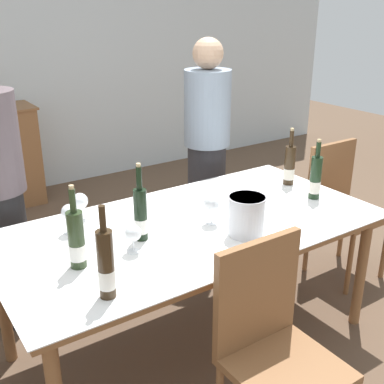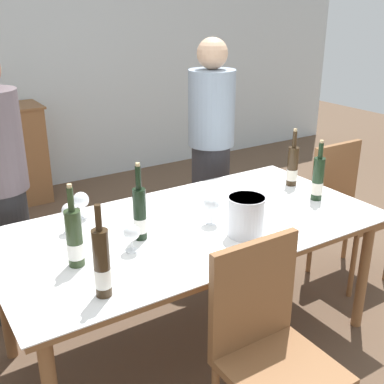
{
  "view_description": "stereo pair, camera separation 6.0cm",
  "coord_description": "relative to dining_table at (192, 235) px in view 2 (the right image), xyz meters",
  "views": [
    {
      "loc": [
        -1.26,
        -1.87,
        1.8
      ],
      "look_at": [
        0.0,
        0.0,
        0.91
      ],
      "focal_mm": 45.0,
      "sensor_mm": 36.0,
      "label": 1
    },
    {
      "loc": [
        -1.21,
        -1.91,
        1.8
      ],
      "look_at": [
        0.0,
        0.0,
        0.91
      ],
      "focal_mm": 45.0,
      "sensor_mm": 36.0,
      "label": 2
    }
  ],
  "objects": [
    {
      "name": "person_guest_left",
      "position": [
        0.7,
        0.85,
        0.13
      ],
      "size": [
        0.33,
        0.33,
        1.59
      ],
      "color": "#2D2D33",
      "rests_on": "ground_plane"
    },
    {
      "name": "chair_right_end",
      "position": [
        1.29,
        0.09,
        -0.14
      ],
      "size": [
        0.42,
        0.42,
        0.92
      ],
      "color": "brown",
      "rests_on": "ground_plane"
    },
    {
      "name": "wine_bottle_3",
      "position": [
        -0.65,
        -0.08,
        0.19
      ],
      "size": [
        0.07,
        0.07,
        0.38
      ],
      "color": "#28381E",
      "rests_on": "dining_table"
    },
    {
      "name": "person_host",
      "position": [
        -0.78,
        0.78,
        0.12
      ],
      "size": [
        0.33,
        0.33,
        1.59
      ],
      "color": "#262628",
      "rests_on": "ground_plane"
    },
    {
      "name": "dining_table",
      "position": [
        0.0,
        0.0,
        0.0
      ],
      "size": [
        2.0,
        1.02,
        0.73
      ],
      "color": "brown",
      "rests_on": "ground_plane"
    },
    {
      "name": "wine_bottle_2",
      "position": [
        0.8,
        -0.1,
        0.18
      ],
      "size": [
        0.07,
        0.07,
        0.36
      ],
      "color": "black",
      "rests_on": "dining_table"
    },
    {
      "name": "chair_near_front",
      "position": [
        -0.11,
        -0.74,
        -0.14
      ],
      "size": [
        0.42,
        0.42,
        0.94
      ],
      "color": "brown",
      "rests_on": "ground_plane"
    },
    {
      "name": "wine_bottle_1",
      "position": [
        0.84,
        0.15,
        0.18
      ],
      "size": [
        0.07,
        0.07,
        0.36
      ],
      "color": "#332314",
      "rests_on": "dining_table"
    },
    {
      "name": "wine_glass_1",
      "position": [
        0.09,
        -0.05,
        0.17
      ],
      "size": [
        0.09,
        0.09,
        0.16
      ],
      "color": "white",
      "rests_on": "dining_table"
    },
    {
      "name": "wine_glass_2",
      "position": [
        -0.45,
        0.38,
        0.16
      ],
      "size": [
        0.09,
        0.09,
        0.15
      ],
      "color": "white",
      "rests_on": "dining_table"
    },
    {
      "name": "back_wall",
      "position": [
        0.0,
        2.95,
        0.73
      ],
      "size": [
        8.0,
        0.1,
        2.8
      ],
      "color": "silver",
      "rests_on": "ground_plane"
    },
    {
      "name": "wine_glass_3",
      "position": [
        -0.56,
        0.26,
        0.17
      ],
      "size": [
        0.08,
        0.08,
        0.15
      ],
      "color": "white",
      "rests_on": "dining_table"
    },
    {
      "name": "wine_glass_0",
      "position": [
        -0.39,
        -0.1,
        0.15
      ],
      "size": [
        0.08,
        0.08,
        0.14
      ],
      "color": "white",
      "rests_on": "dining_table"
    },
    {
      "name": "wine_bottle_0",
      "position": [
        -0.64,
        -0.36,
        0.2
      ],
      "size": [
        0.07,
        0.07,
        0.39
      ],
      "color": "#332314",
      "rests_on": "dining_table"
    },
    {
      "name": "ice_bucket",
      "position": [
        0.16,
        -0.25,
        0.17
      ],
      "size": [
        0.19,
        0.19,
        0.2
      ],
      "color": "silver",
      "rests_on": "dining_table"
    },
    {
      "name": "ground_plane",
      "position": [
        0.0,
        0.0,
        -0.67
      ],
      "size": [
        12.0,
        12.0,
        0.0
      ],
      "primitive_type": "plane",
      "color": "brown"
    },
    {
      "name": "wine_bottle_4",
      "position": [
        -0.3,
        -0.0,
        0.19
      ],
      "size": [
        0.07,
        0.07,
        0.39
      ],
      "color": "black",
      "rests_on": "dining_table"
    }
  ]
}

